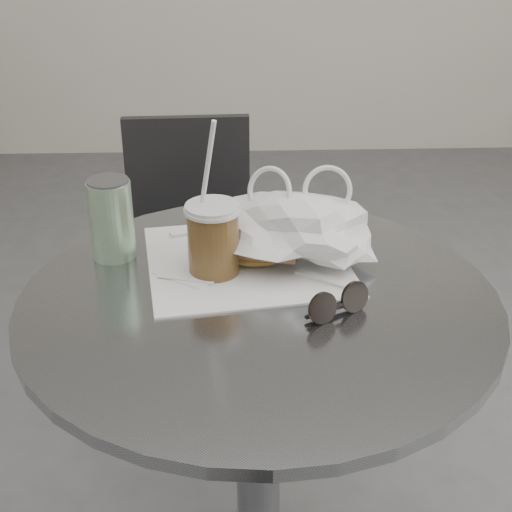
{
  "coord_description": "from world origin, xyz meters",
  "views": [
    {
      "loc": [
        -0.04,
        -0.77,
        1.32
      ],
      "look_at": [
        -0.0,
        0.24,
        0.79
      ],
      "focal_mm": 50.0,
      "sensor_mm": 36.0,
      "label": 1
    }
  ],
  "objects_px": {
    "iced_coffee": "(213,238)",
    "sunglasses": "(338,304)",
    "chair_far": "(192,293)",
    "banh_mi": "(247,246)",
    "drink_can": "(111,219)",
    "cafe_table": "(259,429)"
  },
  "relations": [
    {
      "from": "iced_coffee",
      "to": "drink_can",
      "type": "xyz_separation_m",
      "value": [
        -0.17,
        0.07,
        0.01
      ]
    },
    {
      "from": "chair_far",
      "to": "iced_coffee",
      "type": "height_order",
      "value": "iced_coffee"
    },
    {
      "from": "cafe_table",
      "to": "chair_far",
      "type": "distance_m",
      "value": 0.69
    },
    {
      "from": "sunglasses",
      "to": "banh_mi",
      "type": "bearing_deg",
      "value": 99.31
    },
    {
      "from": "iced_coffee",
      "to": "sunglasses",
      "type": "distance_m",
      "value": 0.24
    },
    {
      "from": "banh_mi",
      "to": "drink_can",
      "type": "distance_m",
      "value": 0.24
    },
    {
      "from": "cafe_table",
      "to": "chair_far",
      "type": "xyz_separation_m",
      "value": [
        -0.15,
        0.66,
        -0.11
      ]
    },
    {
      "from": "sunglasses",
      "to": "drink_can",
      "type": "distance_m",
      "value": 0.42
    },
    {
      "from": "banh_mi",
      "to": "iced_coffee",
      "type": "distance_m",
      "value": 0.07
    },
    {
      "from": "banh_mi",
      "to": "iced_coffee",
      "type": "height_order",
      "value": "iced_coffee"
    },
    {
      "from": "chair_far",
      "to": "drink_can",
      "type": "relative_size",
      "value": 5.54
    },
    {
      "from": "iced_coffee",
      "to": "drink_can",
      "type": "bearing_deg",
      "value": 158.36
    },
    {
      "from": "iced_coffee",
      "to": "chair_far",
      "type": "bearing_deg",
      "value": 97.52
    },
    {
      "from": "chair_far",
      "to": "iced_coffee",
      "type": "relative_size",
      "value": 2.95
    },
    {
      "from": "sunglasses",
      "to": "drink_can",
      "type": "relative_size",
      "value": 0.73
    },
    {
      "from": "cafe_table",
      "to": "chair_far",
      "type": "height_order",
      "value": "chair_far"
    },
    {
      "from": "banh_mi",
      "to": "sunglasses",
      "type": "distance_m",
      "value": 0.21
    },
    {
      "from": "banh_mi",
      "to": "sunglasses",
      "type": "bearing_deg",
      "value": -37.54
    },
    {
      "from": "banh_mi",
      "to": "drink_can",
      "type": "bearing_deg",
      "value": -178.02
    },
    {
      "from": "chair_far",
      "to": "sunglasses",
      "type": "height_order",
      "value": "same"
    },
    {
      "from": "cafe_table",
      "to": "sunglasses",
      "type": "height_order",
      "value": "sunglasses"
    },
    {
      "from": "cafe_table",
      "to": "sunglasses",
      "type": "bearing_deg",
      "value": -28.78
    }
  ]
}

